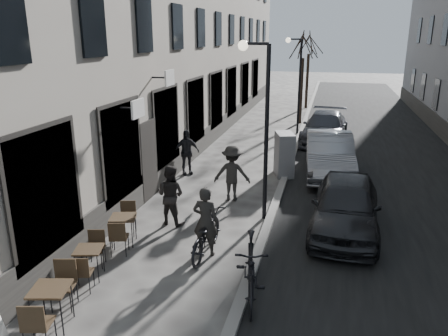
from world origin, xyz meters
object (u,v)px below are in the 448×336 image
at_px(car_far, 325,127).
at_px(moped, 251,269).
at_px(tree_far, 309,43).
at_px(car_mid, 329,154).
at_px(bistro_set_b, 89,260).
at_px(utility_cabinet, 284,154).
at_px(car_near, 346,205).
at_px(streetlamp_far, 297,75).
at_px(streetlamp_near, 261,112).
at_px(pedestrian_mid, 232,173).
at_px(pedestrian_near, 170,195).
at_px(tree_near, 303,45).
at_px(bistro_set_a, 52,303).
at_px(bicycle, 206,234).
at_px(pedestrian_far, 186,152).
at_px(bistro_set_c, 123,227).

relative_size(car_far, moped, 2.30).
xyz_separation_m(tree_far, car_mid, (1.88, -16.19, -3.86)).
bearing_deg(car_far, bistro_set_b, -103.86).
distance_m(tree_far, utility_cabinet, 17.14).
bearing_deg(car_near, streetlamp_far, 104.35).
xyz_separation_m(streetlamp_near, streetlamp_far, (0.00, 12.00, 0.00)).
relative_size(streetlamp_near, pedestrian_mid, 2.77).
height_order(utility_cabinet, pedestrian_near, pedestrian_near).
relative_size(bistro_set_b, pedestrian_mid, 0.80).
relative_size(tree_near, tree_far, 1.00).
distance_m(streetlamp_far, tree_far, 9.12).
relative_size(bistro_set_a, bicycle, 0.82).
height_order(bistro_set_a, pedestrian_near, pedestrian_near).
xyz_separation_m(streetlamp_far, tree_near, (0.07, 3.00, 1.50)).
bearing_deg(pedestrian_far, tree_near, 39.72).
height_order(streetlamp_far, bistro_set_c, streetlamp_far).
bearing_deg(car_far, tree_far, 102.83).
xyz_separation_m(bistro_set_b, pedestrian_near, (0.73, 3.21, 0.43)).
bearing_deg(pedestrian_far, tree_far, 45.37).
bearing_deg(tree_near, streetlamp_far, -91.38).
bearing_deg(streetlamp_far, utility_cabinet, -87.98).
relative_size(bistro_set_b, pedestrian_near, 0.85).
bearing_deg(car_far, pedestrian_near, -105.34).
height_order(tree_near, bicycle, tree_near).
bearing_deg(streetlamp_near, pedestrian_mid, 131.47).
bearing_deg(tree_near, bistro_set_b, -99.40).
distance_m(streetlamp_far, pedestrian_far, 9.41).
xyz_separation_m(streetlamp_far, car_mid, (1.95, -7.19, -2.36)).
height_order(car_near, moped, car_near).
xyz_separation_m(bistro_set_b, car_near, (5.57, 3.88, 0.32)).
relative_size(streetlamp_far, bistro_set_b, 3.45).
xyz_separation_m(streetlamp_far, pedestrian_mid, (-1.09, -10.77, -2.24)).
xyz_separation_m(pedestrian_near, moped, (2.90, -3.16, -0.20)).
bearing_deg(tree_far, car_mid, -83.39).
height_order(pedestrian_near, car_near, pedestrian_near).
relative_size(streetlamp_far, bistro_set_a, 3.03).
bearing_deg(streetlamp_near, bistro_set_b, -126.42).
relative_size(pedestrian_near, car_far, 0.34).
bearing_deg(bistro_set_a, bicycle, 46.36).
relative_size(bistro_set_b, utility_cabinet, 0.88).
bearing_deg(tree_near, tree_far, 90.00).
bearing_deg(car_near, tree_far, 99.46).
height_order(tree_far, bistro_set_a, tree_far).
bearing_deg(moped, pedestrian_mid, 95.69).
bearing_deg(streetlamp_far, car_far, -45.51).
distance_m(pedestrian_near, car_far, 12.01).
bearing_deg(bistro_set_b, bistro_set_c, 75.29).
relative_size(bistro_set_b, pedestrian_far, 0.84).
relative_size(tree_near, pedestrian_mid, 3.10).
xyz_separation_m(tree_near, pedestrian_far, (-3.50, -11.46, -3.79)).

